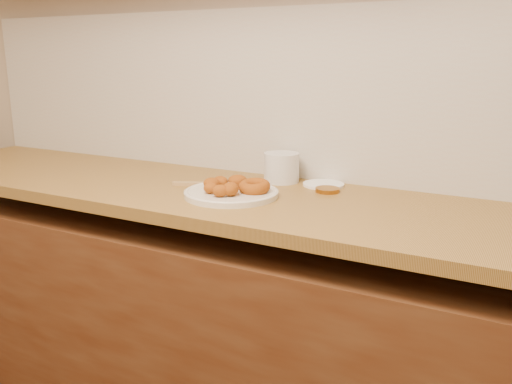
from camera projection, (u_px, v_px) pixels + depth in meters
wall_back at (380, 51)px, 1.76m from camera, size 4.00×0.02×2.70m
base_cabinet at (336, 360)px, 1.73m from camera, size 3.60×0.60×0.77m
butcher_block at (166, 188)px, 1.91m from camera, size 2.30×0.62×0.04m
backsplash at (376, 97)px, 1.79m from camera, size 3.60×0.02×0.60m
donut_plate at (231, 194)px, 1.72m from camera, size 0.30×0.30×0.02m
ring_donut at (254, 186)px, 1.70m from camera, size 0.12×0.12×0.05m
fried_dough_chunks at (224, 185)px, 1.72m from camera, size 0.16×0.22×0.04m
plastic_tub at (281, 167)px, 1.91m from camera, size 0.15×0.15×0.10m
tub_lid at (323, 184)px, 1.86m from camera, size 0.15×0.15×0.01m
brass_jar_lid at (327, 190)px, 1.77m from camera, size 0.10×0.10×0.01m
wooden_utensil at (195, 184)px, 1.86m from camera, size 0.15×0.08×0.01m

